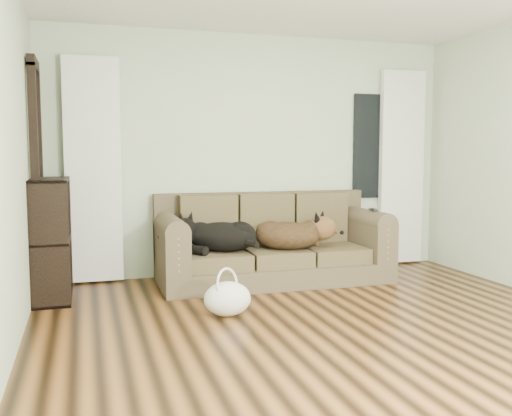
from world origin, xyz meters
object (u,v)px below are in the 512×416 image
object	(u,v)px
tote_bag	(227,297)
bookshelf	(52,244)
dog_shepherd	(291,235)
dog_black_lab	(218,238)
sofa	(274,238)

from	to	relation	value
tote_bag	bookshelf	size ratio (longest dim) A/B	0.36
dog_shepherd	tote_bag	world-z (taller)	dog_shepherd
dog_shepherd	tote_bag	distance (m)	1.38
bookshelf	tote_bag	bearing A→B (deg)	-43.99
tote_bag	dog_black_lab	bearing A→B (deg)	80.94
dog_shepherd	tote_bag	size ratio (longest dim) A/B	1.79
dog_black_lab	dog_shepherd	distance (m)	0.75
sofa	bookshelf	bearing A→B (deg)	-179.02
sofa	dog_shepherd	size ratio (longest dim) A/B	3.38
sofa	tote_bag	distance (m)	1.36
sofa	bookshelf	distance (m)	2.15
bookshelf	dog_black_lab	bearing A→B (deg)	-6.27
dog_shepherd	tote_bag	bearing A→B (deg)	75.49
bookshelf	dog_shepherd	bearing A→B (deg)	-8.61
dog_shepherd	sofa	bearing A→B (deg)	-4.70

